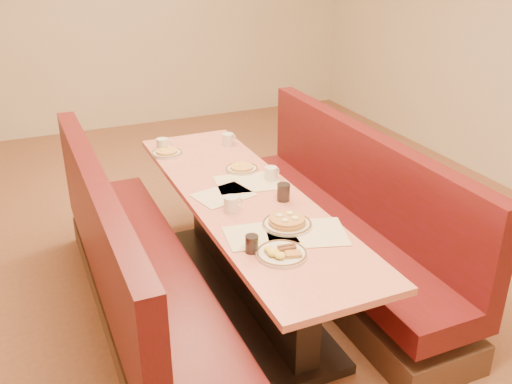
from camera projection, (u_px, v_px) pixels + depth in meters
name	position (u px, v px, depth m)	size (l,w,h in m)	color
ground	(246.00, 296.00, 3.87)	(8.00, 8.00, 0.00)	#9E6647
diner_table	(245.00, 248.00, 3.71)	(0.70, 2.50, 0.75)	black
booth_left	(134.00, 274.00, 3.45)	(0.55, 2.50, 1.05)	#4C3326
booth_right	(342.00, 228.00, 3.98)	(0.55, 2.50, 1.05)	#4C3326
placemat_near_left	(260.00, 235.00, 3.09)	(0.37, 0.28, 0.00)	beige
placemat_near_right	(306.00, 233.00, 3.11)	(0.43, 0.32, 0.00)	beige
placemat_far_left	(223.00, 195.00, 3.55)	(0.35, 0.26, 0.00)	beige
placemat_far_right	(248.00, 182.00, 3.73)	(0.41, 0.31, 0.00)	beige
pancake_plate	(287.00, 223.00, 3.18)	(0.28, 0.28, 0.06)	silver
eggs_plate	(281.00, 253.00, 2.89)	(0.26, 0.26, 0.05)	silver
extra_plate_mid	(242.00, 168.00, 3.92)	(0.23, 0.23, 0.05)	silver
extra_plate_far	(167.00, 152.00, 4.19)	(0.23, 0.23, 0.05)	silver
coffee_mug_a	(271.00, 173.00, 3.76)	(0.12, 0.08, 0.09)	silver
coffee_mug_b	(232.00, 204.00, 3.34)	(0.12, 0.09, 0.09)	silver
coffee_mug_c	(228.00, 139.00, 4.36)	(0.12, 0.09, 0.09)	silver
coffee_mug_d	(163.00, 144.00, 4.26)	(0.12, 0.09, 0.09)	silver
soda_tumbler_near	(252.00, 244.00, 2.91)	(0.07, 0.07, 0.09)	black
soda_tumbler_mid	(283.00, 192.00, 3.47)	(0.08, 0.08, 0.11)	black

